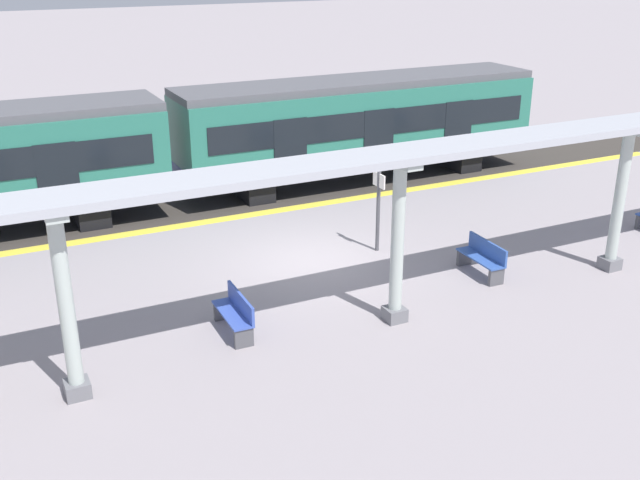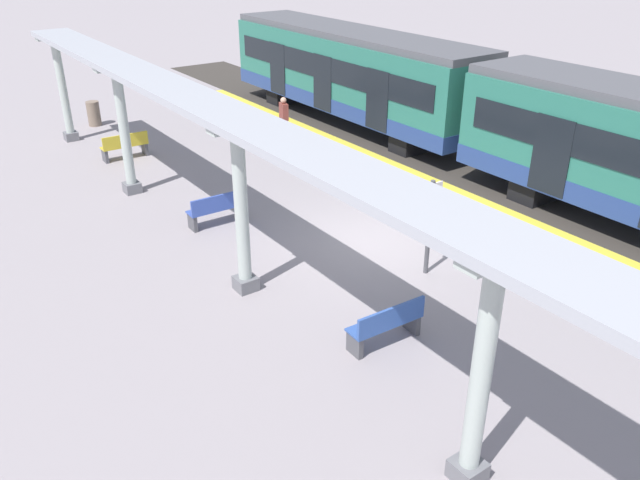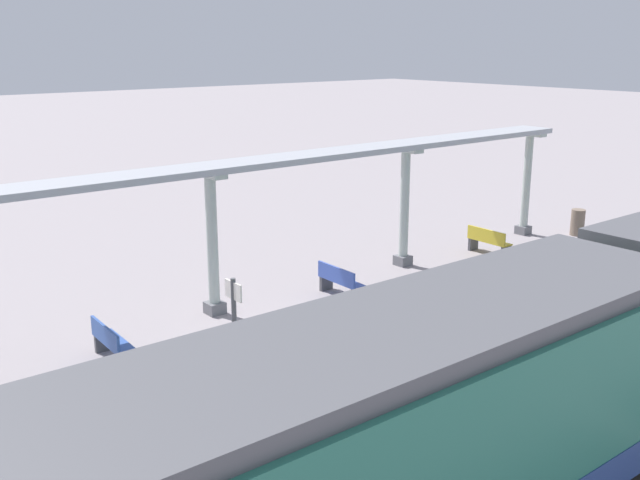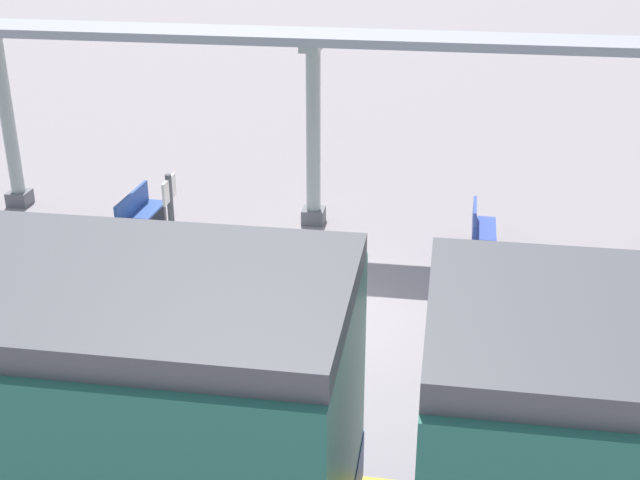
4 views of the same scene
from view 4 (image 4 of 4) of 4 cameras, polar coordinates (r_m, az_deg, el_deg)
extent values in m
plane|color=gray|center=(13.58, -2.31, -4.91)|extent=(176.00, 176.00, 0.00)
cube|color=yellow|center=(10.36, -6.74, -15.45)|extent=(0.43, 32.50, 0.01)
cube|color=black|center=(9.46, -16.41, -8.06)|extent=(0.04, 1.10, 2.00)
cube|color=slate|center=(16.89, -0.44, 1.66)|extent=(0.44, 0.44, 0.30)
cylinder|color=#ADB9B1|center=(16.31, -0.46, 7.36)|extent=(0.28, 0.28, 3.20)
cube|color=#ADB9B1|center=(15.92, -0.48, 13.10)|extent=(1.10, 0.36, 0.12)
cube|color=slate|center=(18.91, -19.69, 2.70)|extent=(0.44, 0.44, 0.30)
cylinder|color=#ADB9B1|center=(18.39, -20.44, 7.78)|extent=(0.28, 0.28, 3.20)
cube|color=#A8AAB2|center=(15.87, -0.09, 13.58)|extent=(1.20, 25.98, 0.16)
cube|color=#3852AD|center=(15.66, 11.06, 0.50)|extent=(1.51, 0.47, 0.04)
cube|color=#3852AD|center=(15.57, 10.42, 1.30)|extent=(1.50, 0.09, 0.40)
cube|color=#4C4C51|center=(16.37, 10.99, 0.68)|extent=(0.11, 0.40, 0.42)
cube|color=#4C4C51|center=(15.14, 11.00, -1.29)|extent=(0.11, 0.40, 0.42)
cube|color=#3154A1|center=(16.54, -11.96, 1.71)|extent=(1.52, 0.50, 0.04)
cube|color=#3154A1|center=(16.53, -12.63, 2.46)|extent=(1.50, 0.12, 0.40)
cube|color=#4C4C51|center=(17.20, -11.06, 1.83)|extent=(0.12, 0.40, 0.42)
cube|color=#4C4C51|center=(16.07, -12.79, 0.06)|extent=(0.12, 0.40, 0.42)
cylinder|color=#4C4C51|center=(13.66, -9.94, 0.04)|extent=(0.10, 0.10, 2.20)
cube|color=silver|center=(13.34, -10.20, 3.38)|extent=(0.56, 0.04, 0.36)
camera|label=1|loc=(28.21, 21.76, 24.50)|focal=41.98mm
camera|label=2|loc=(24.61, -25.05, 23.03)|focal=35.76mm
camera|label=3|loc=(11.43, -81.38, 4.38)|focal=41.33mm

